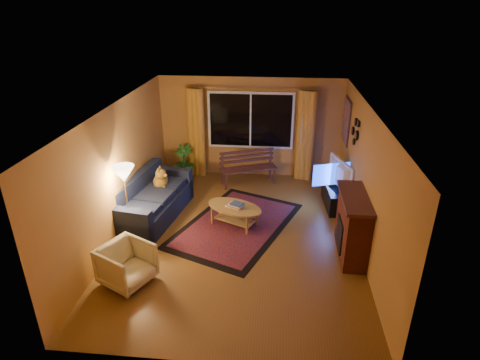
# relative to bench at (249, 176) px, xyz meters

# --- Properties ---
(floor) EXTENTS (4.50, 6.00, 0.02)m
(floor) POSITION_rel_bench_xyz_m (-0.01, -2.38, -0.22)
(floor) COLOR brown
(floor) RESTS_ON ground
(ceiling) EXTENTS (4.50, 6.00, 0.02)m
(ceiling) POSITION_rel_bench_xyz_m (-0.01, -2.38, 2.30)
(ceiling) COLOR white
(ceiling) RESTS_ON ground
(wall_back) EXTENTS (4.50, 0.02, 2.50)m
(wall_back) POSITION_rel_bench_xyz_m (-0.01, 0.63, 1.04)
(wall_back) COLOR #BD823C
(wall_back) RESTS_ON ground
(wall_left) EXTENTS (0.02, 6.00, 2.50)m
(wall_left) POSITION_rel_bench_xyz_m (-2.27, -2.38, 1.04)
(wall_left) COLOR #BD823C
(wall_left) RESTS_ON ground
(wall_right) EXTENTS (0.02, 6.00, 2.50)m
(wall_right) POSITION_rel_bench_xyz_m (2.25, -2.38, 1.04)
(wall_right) COLOR #BD823C
(wall_right) RESTS_ON ground
(window) EXTENTS (2.00, 0.02, 1.30)m
(window) POSITION_rel_bench_xyz_m (-0.01, 0.57, 1.24)
(window) COLOR black
(window) RESTS_ON wall_back
(curtain_rod) EXTENTS (3.20, 0.03, 0.03)m
(curtain_rod) POSITION_rel_bench_xyz_m (-0.01, 0.52, 2.04)
(curtain_rod) COLOR #BF8C3F
(curtain_rod) RESTS_ON wall_back
(curtain_left) EXTENTS (0.36, 0.36, 2.24)m
(curtain_left) POSITION_rel_bench_xyz_m (-1.36, 0.50, 0.91)
(curtain_left) COLOR gold
(curtain_left) RESTS_ON ground
(curtain_right) EXTENTS (0.36, 0.36, 2.24)m
(curtain_right) POSITION_rel_bench_xyz_m (1.34, 0.50, 0.91)
(curtain_right) COLOR gold
(curtain_right) RESTS_ON ground
(bench) EXTENTS (1.42, 0.87, 0.41)m
(bench) POSITION_rel_bench_xyz_m (0.00, 0.00, 0.00)
(bench) COLOR #3E201E
(bench) RESTS_ON ground
(potted_plant) EXTENTS (0.62, 0.62, 0.88)m
(potted_plant) POSITION_rel_bench_xyz_m (-1.66, 0.21, 0.23)
(potted_plant) COLOR #235B1E
(potted_plant) RESTS_ON ground
(sofa) EXTENTS (1.28, 2.31, 0.89)m
(sofa) POSITION_rel_bench_xyz_m (-1.85, -1.83, 0.24)
(sofa) COLOR #151B31
(sofa) RESTS_ON ground
(dog) EXTENTS (0.40, 0.48, 0.45)m
(dog) POSITION_rel_bench_xyz_m (-1.80, -1.34, 0.46)
(dog) COLOR olive
(dog) RESTS_ON sofa
(armchair) EXTENTS (0.93, 0.95, 0.74)m
(armchair) POSITION_rel_bench_xyz_m (-1.64, -3.93, 0.17)
(armchair) COLOR beige
(armchair) RESTS_ON ground
(floor_lamp) EXTENTS (0.34, 0.34, 1.53)m
(floor_lamp) POSITION_rel_bench_xyz_m (-2.01, -2.74, 0.56)
(floor_lamp) COLOR #BF8C3F
(floor_lamp) RESTS_ON ground
(rug) EXTENTS (2.76, 3.34, 0.02)m
(rug) POSITION_rel_bench_xyz_m (-0.09, -2.00, -0.20)
(rug) COLOR maroon
(rug) RESTS_ON ground
(coffee_table) EXTENTS (1.55, 1.55, 0.43)m
(coffee_table) POSITION_rel_bench_xyz_m (-0.13, -1.98, 0.01)
(coffee_table) COLOR #B28941
(coffee_table) RESTS_ON ground
(tv_console) EXTENTS (0.44, 1.11, 0.45)m
(tv_console) POSITION_rel_bench_xyz_m (1.95, -0.96, 0.02)
(tv_console) COLOR black
(tv_console) RESTS_ON ground
(television) EXTENTS (0.47, 1.06, 0.62)m
(television) POSITION_rel_bench_xyz_m (1.95, -0.96, 0.56)
(television) COLOR black
(television) RESTS_ON tv_console
(fireplace) EXTENTS (0.40, 1.20, 1.10)m
(fireplace) POSITION_rel_bench_xyz_m (2.04, -2.78, 0.34)
(fireplace) COLOR maroon
(fireplace) RESTS_ON ground
(mirror_cluster) EXTENTS (0.06, 0.60, 0.56)m
(mirror_cluster) POSITION_rel_bench_xyz_m (2.20, -1.08, 1.59)
(mirror_cluster) COLOR black
(mirror_cluster) RESTS_ON wall_right
(painting) EXTENTS (0.04, 0.76, 0.96)m
(painting) POSITION_rel_bench_xyz_m (2.21, 0.07, 1.44)
(painting) COLOR #CC6010
(painting) RESTS_ON wall_right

